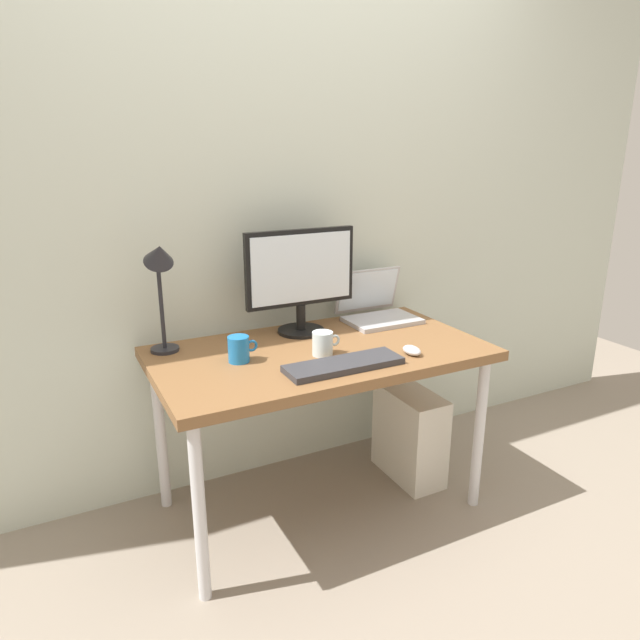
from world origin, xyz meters
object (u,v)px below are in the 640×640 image
object	(u,v)px
monitor	(301,275)
mouse	(412,350)
coffee_mug	(239,349)
keyboard	(344,365)
glass_cup	(323,343)
desk_lamp	(160,272)
laptop	(376,307)
computer_tower	(410,434)
desk	(320,364)

from	to	relation	value
monitor	mouse	size ratio (longest dim) A/B	5.38
coffee_mug	keyboard	bearing A→B (deg)	-36.11
mouse	glass_cup	bearing A→B (deg)	153.57
glass_cup	monitor	bearing A→B (deg)	81.73
desk_lamp	coffee_mug	size ratio (longest dim) A/B	3.97
monitor	laptop	world-z (taller)	monitor
mouse	coffee_mug	bearing A→B (deg)	159.55
laptop	glass_cup	distance (m)	0.53
desk_lamp	computer_tower	distance (m)	1.33
keyboard	coffee_mug	xyz separation A→B (m)	(-0.32, 0.23, 0.04)
coffee_mug	monitor	bearing A→B (deg)	30.64
mouse	glass_cup	xyz separation A→B (m)	(-0.31, 0.15, 0.03)
monitor	computer_tower	world-z (taller)	monitor
coffee_mug	desk	bearing A→B (deg)	-2.63
desk_lamp	coffee_mug	xyz separation A→B (m)	(0.22, -0.21, -0.27)
mouse	glass_cup	world-z (taller)	glass_cup
mouse	desk_lamp	bearing A→B (deg)	152.39
computer_tower	keyboard	bearing A→B (deg)	-154.26
laptop	coffee_mug	xyz separation A→B (m)	(-0.74, -0.23, -0.01)
computer_tower	desk_lamp	bearing A→B (deg)	168.61
laptop	computer_tower	distance (m)	0.61
mouse	glass_cup	distance (m)	0.34
laptop	desk_lamp	size ratio (longest dim) A/B	0.70
desk_lamp	glass_cup	world-z (taller)	desk_lamp
coffee_mug	mouse	bearing A→B (deg)	-20.45
glass_cup	desk_lamp	bearing A→B (deg)	151.72
laptop	desk_lamp	bearing A→B (deg)	-178.93
keyboard	mouse	bearing A→B (deg)	0.16
monitor	glass_cup	size ratio (longest dim) A/B	4.21
monitor	keyboard	distance (m)	0.50
desk	coffee_mug	size ratio (longest dim) A/B	11.37
desk_lamp	monitor	bearing A→B (deg)	-0.06
monitor	laptop	size ratio (longest dim) A/B	1.51
keyboard	mouse	size ratio (longest dim) A/B	4.89
monitor	desk_lamp	xyz separation A→B (m)	(-0.57, 0.00, 0.07)
desk	monitor	size ratio (longest dim) A/B	2.69
desk	coffee_mug	xyz separation A→B (m)	(-0.33, 0.02, 0.11)
monitor	computer_tower	bearing A→B (deg)	-24.59
desk	keyboard	distance (m)	0.23
desk_lamp	computer_tower	size ratio (longest dim) A/B	1.08
desk	laptop	size ratio (longest dim) A/B	4.07
desk	mouse	xyz separation A→B (m)	(0.29, -0.21, 0.08)
laptop	monitor	bearing A→B (deg)	-177.26
monitor	mouse	world-z (taller)	monitor
monitor	keyboard	size ratio (longest dim) A/B	1.10
desk	keyboard	xyz separation A→B (m)	(-0.01, -0.22, 0.08)
monitor	keyboard	world-z (taller)	monitor
laptop	glass_cup	bearing A→B (deg)	-144.72
monitor	laptop	distance (m)	0.43
monitor	coffee_mug	distance (m)	0.46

